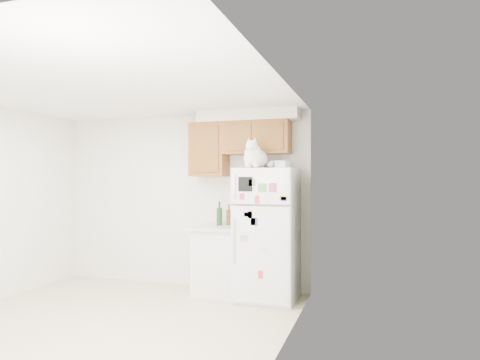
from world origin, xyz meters
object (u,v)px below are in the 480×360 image
at_px(base_counter, 219,260).
at_px(bottle_amber, 229,215).
at_px(storage_box_front, 282,165).
at_px(bottle_green, 219,213).
at_px(cat, 255,157).
at_px(storage_box_back, 277,165).
at_px(refrigerator, 267,234).

bearing_deg(base_counter, bottle_amber, 60.12).
bearing_deg(storage_box_front, bottle_green, -177.39).
relative_size(cat, storage_box_back, 2.97).
xyz_separation_m(cat, bottle_amber, (-0.49, 0.42, -0.77)).
height_order(refrigerator, bottle_green, refrigerator).
height_order(storage_box_back, storage_box_front, storage_box_back).
height_order(cat, storage_box_back, cat).
bearing_deg(bottle_green, refrigerator, -13.73).
height_order(base_counter, cat, cat).
distance_m(base_counter, cat, 1.52).
xyz_separation_m(refrigerator, storage_box_front, (0.23, -0.11, 0.89)).
xyz_separation_m(base_counter, storage_box_back, (0.82, -0.04, 1.29)).
relative_size(base_counter, storage_box_back, 5.11).
bearing_deg(bottle_amber, storage_box_back, -14.94).
relative_size(storage_box_front, bottle_green, 0.45).
bearing_deg(storage_box_back, bottle_green, -174.37).
distance_m(refrigerator, cat, 1.01).
xyz_separation_m(storage_box_front, bottle_amber, (-0.83, 0.34, -0.68)).
bearing_deg(storage_box_front, base_counter, -171.92).
bearing_deg(storage_box_back, bottle_amber, -179.67).
bearing_deg(bottle_amber, bottle_green, -157.36).
xyz_separation_m(cat, storage_box_front, (0.33, 0.08, -0.10)).
height_order(refrigerator, base_counter, refrigerator).
bearing_deg(storage_box_front, bottle_amber, 177.28).
distance_m(storage_box_back, bottle_amber, 1.02).
bearing_deg(storage_box_front, refrigerator, 173.50).
bearing_deg(storage_box_back, base_counter, -167.65).
relative_size(refrigerator, bottle_green, 5.11).
bearing_deg(base_counter, refrigerator, -6.10).
distance_m(cat, bottle_amber, 1.01).
height_order(storage_box_front, bottle_amber, storage_box_front).
distance_m(cat, storage_box_back, 0.34).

